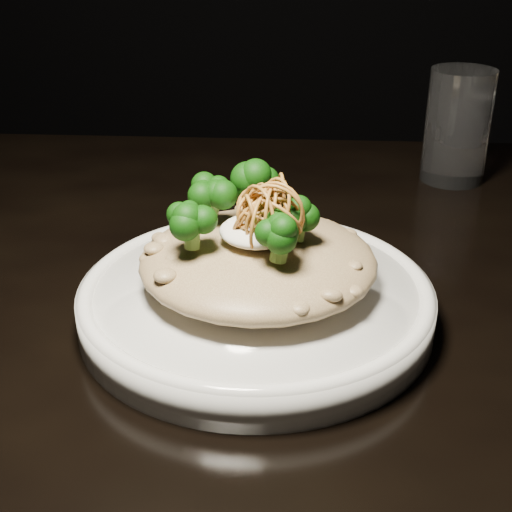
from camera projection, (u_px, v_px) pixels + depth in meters
The scene contains 7 objects.
table at pixel (365, 361), 0.65m from camera, with size 1.10×0.80×0.75m.
plate at pixel (256, 302), 0.56m from camera, with size 0.27×0.27×0.03m, color white.
risotto at pixel (258, 261), 0.55m from camera, with size 0.18×0.18×0.04m, color brown.
broccoli at pixel (251, 212), 0.53m from camera, with size 0.11×0.11×0.04m, color black, non-canonical shape.
cheese at pixel (258, 231), 0.53m from camera, with size 0.06×0.06×0.02m, color white.
shallots at pixel (264, 200), 0.51m from camera, with size 0.06×0.06×0.04m, color brown, non-canonical shape.
drinking_glass at pixel (457, 126), 0.81m from camera, with size 0.07×0.07×0.13m, color silver.
Camera 1 is at (-0.07, -0.54, 1.05)m, focal length 50.00 mm.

